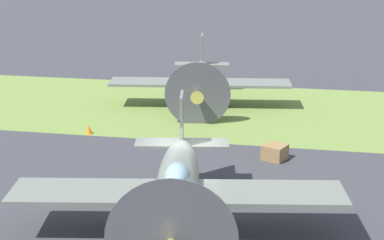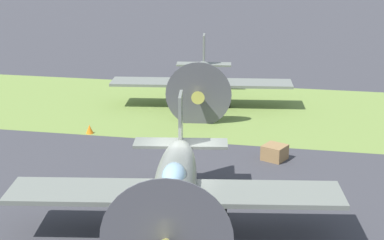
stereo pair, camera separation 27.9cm
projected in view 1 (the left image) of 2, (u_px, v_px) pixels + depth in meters
name	position (u px, v px, depth m)	size (l,w,h in m)	color
ground_plane	(185.00, 190.00, 22.27)	(160.00, 160.00, 0.00)	#38383D
grass_verge	(223.00, 110.00, 32.49)	(120.00, 11.00, 0.01)	olive
airplane_lead	(178.00, 185.00, 18.85)	(10.70, 8.52, 3.79)	slate
airplane_wingman	(200.00, 79.00, 32.94)	(10.11, 8.03, 3.58)	slate
supply_crate	(275.00, 152.00, 25.27)	(0.90, 0.90, 0.64)	olive
runway_marker_cone	(89.00, 129.00, 28.50)	(0.36, 0.36, 0.44)	orange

